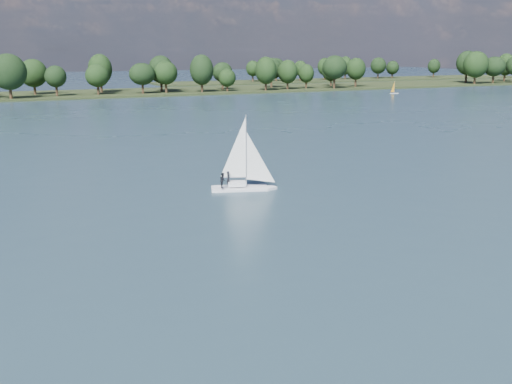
% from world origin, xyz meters
% --- Properties ---
extents(ground, '(700.00, 700.00, 0.00)m').
position_xyz_m(ground, '(0.00, 100.00, 0.00)').
color(ground, '#233342').
rests_on(ground, ground).
extents(far_shore, '(660.00, 40.00, 1.50)m').
position_xyz_m(far_shore, '(0.00, 212.00, 0.00)').
color(far_shore, black).
rests_on(far_shore, ground).
extents(far_shore_back, '(220.00, 30.00, 1.40)m').
position_xyz_m(far_shore_back, '(160.00, 260.00, 0.00)').
color(far_shore_back, black).
rests_on(far_shore_back, ground).
extents(sailboat, '(7.48, 4.06, 9.48)m').
position_xyz_m(sailboat, '(6.62, 51.39, 2.65)').
color(sailboat, white).
rests_on(sailboat, ground).
extents(dinghy_orange, '(3.25, 1.40, 5.12)m').
position_xyz_m(dinghy_orange, '(120.24, 170.26, 1.21)').
color(dinghy_orange, silver).
rests_on(dinghy_orange, ground).
extents(treeline, '(562.60, 74.18, 18.14)m').
position_xyz_m(treeline, '(-7.24, 207.44, 8.11)').
color(treeline, black).
rests_on(treeline, ground).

